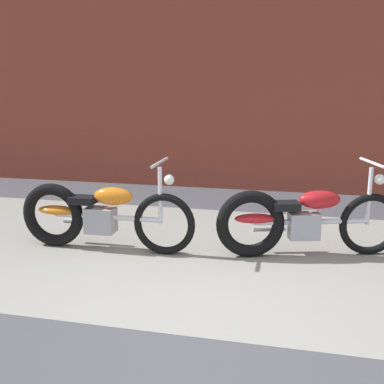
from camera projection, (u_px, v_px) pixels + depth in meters
name	position (u px, v px, depth m)	size (l,w,h in m)	color
ground_plane	(196.00, 338.00, 3.42)	(80.00, 80.00, 0.00)	#47474C
sidewalk_slab	(231.00, 254.00, 5.08)	(36.00, 3.50, 0.01)	gray
brick_building_wall	(264.00, 45.00, 7.80)	(36.00, 0.50, 4.87)	brown
motorcycle_orange	(94.00, 215.00, 5.17)	(2.01, 0.58, 1.03)	black
motorcycle_red	(296.00, 220.00, 4.96)	(1.95, 0.80, 1.03)	black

